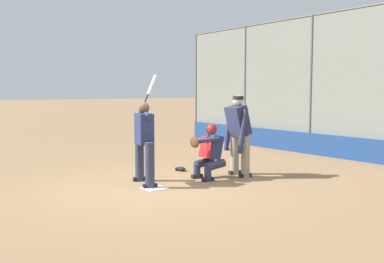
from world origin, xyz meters
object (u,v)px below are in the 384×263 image
at_px(umpire_home, 238,133).
at_px(fielding_glove_on_dirt, 181,169).
at_px(catcher_behind_plate, 209,150).
at_px(batter_at_plate, 144,140).
at_px(spare_bat_near_backstop, 230,149).

relative_size(umpire_home, fielding_glove_on_dirt, 6.59).
distance_m(umpire_home, fielding_glove_on_dirt, 1.70).
bearing_deg(umpire_home, catcher_behind_plate, 88.44).
bearing_deg(catcher_behind_plate, batter_at_plate, 79.33).
xyz_separation_m(catcher_behind_plate, fielding_glove_on_dirt, (1.13, -0.04, -0.57)).
height_order(spare_bat_near_backstop, fielding_glove_on_dirt, fielding_glove_on_dirt).
xyz_separation_m(umpire_home, spare_bat_near_backstop, (3.33, -2.61, -0.93)).
bearing_deg(catcher_behind_plate, spare_bat_near_backstop, -43.74).
xyz_separation_m(batter_at_plate, spare_bat_near_backstop, (2.88, -4.75, -0.88)).
distance_m(batter_at_plate, spare_bat_near_backstop, 5.63).
bearing_deg(spare_bat_near_backstop, batter_at_plate, 137.01).
height_order(batter_at_plate, umpire_home, batter_at_plate).
relative_size(umpire_home, spare_bat_near_backstop, 2.22).
height_order(catcher_behind_plate, umpire_home, umpire_home).
relative_size(spare_bat_near_backstop, fielding_glove_on_dirt, 2.96).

